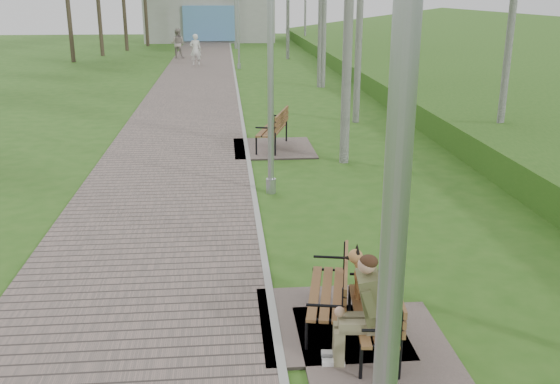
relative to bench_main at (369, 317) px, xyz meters
The scene contains 12 objects.
walkway 16.54m from the bench_main, 99.58° to the left, with size 3.50×67.00×0.04m, color #645751.
kerb 16.34m from the bench_main, 93.52° to the left, with size 0.10×67.00×0.05m, color #999993.
building_north 45.88m from the bench_main, 93.13° to the left, with size 10.00×5.20×4.00m.
bench_main is the anchor object (origin of this frame).
bench_second 0.74m from the bench_main, 121.77° to the left, with size 1.67×1.86×1.03m.
bench_third 9.40m from the bench_main, 92.15° to the left, with size 2.00×2.22×1.23m.
lamp_post_near 4.06m from the bench_main, 102.80° to the right, with size 0.20×0.20×5.24m.
lamp_post_second 6.15m from the bench_main, 96.45° to the left, with size 0.20×0.20×5.13m.
lamp_post_third 26.74m from the bench_main, 91.55° to the left, with size 0.18×0.18×4.72m.
lamp_post_far 38.58m from the bench_main, 90.92° to the left, with size 0.23×0.23×5.89m.
pedestrian_near 28.70m from the bench_main, 96.01° to the left, with size 0.60×0.40×1.66m, color white.
pedestrian_far 32.38m from the bench_main, 97.46° to the left, with size 0.85×0.66×1.74m, color gray.
Camera 1 is at (-0.53, -0.81, 3.83)m, focal length 40.00 mm.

